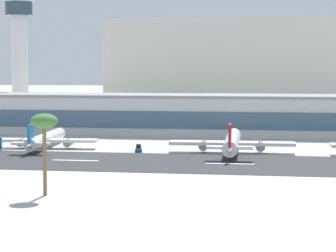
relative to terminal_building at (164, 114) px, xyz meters
name	(u,v)px	position (x,y,z in m)	size (l,w,h in m)	color
ground_plane	(79,159)	(-10.58, -71.74, -7.00)	(1400.00, 1400.00, 0.00)	#B2AFA8
runway_strip	(76,161)	(-10.58, -74.65, -6.96)	(800.00, 35.36, 0.08)	#2D2D30
runway_centreline_dash_4	(75,160)	(-10.64, -74.65, -6.91)	(12.00, 1.20, 0.01)	white
runway_centreline_dash_5	(230,164)	(28.36, -74.65, -6.91)	(12.00, 1.20, 0.01)	white
terminal_building	(164,114)	(0.00, 0.00, 0.00)	(218.18, 25.58, 13.99)	#B7BABC
control_tower	(20,51)	(-65.76, 33.22, 22.97)	(11.99, 11.99, 51.38)	silver
distant_hotel_block	(246,67)	(23.26, 115.19, 16.81)	(139.60, 38.46, 47.62)	beige
airliner_blue_tail_gate_1	(45,140)	(-26.94, -50.53, -4.34)	(30.77, 39.93, 8.33)	silver
airliner_red_tail_gate_2	(232,142)	(27.45, -53.13, -4.00)	(34.67, 45.14, 9.42)	white
service_baggage_tug_0	(139,148)	(1.56, -54.29, -5.95)	(2.46, 3.47, 2.20)	#23569E
palm_tree_1	(44,124)	(-2.34, -122.59, 6.21)	(4.99, 4.99, 15.19)	brown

